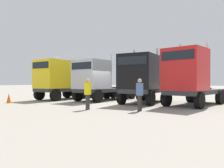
{
  "coord_description": "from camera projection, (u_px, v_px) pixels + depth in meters",
  "views": [
    {
      "loc": [
        7.49,
        -15.38,
        1.6
      ],
      "look_at": [
        -1.11,
        2.16,
        1.45
      ],
      "focal_mm": 35.78,
      "sensor_mm": 36.0,
      "label": 1
    }
  ],
  "objects": [
    {
      "name": "ground",
      "position": [
        113.0,
        103.0,
        17.12
      ],
      "size": [
        200.0,
        200.0,
        0.0
      ],
      "primitive_type": "plane",
      "color": "gray"
    },
    {
      "name": "visitor_with_camera",
      "position": [
        140.0,
        92.0,
        12.28
      ],
      "size": [
        0.41,
        0.44,
        1.8
      ],
      "rotation": [
        0.0,
        0.0,
        3.16
      ],
      "color": "#2E2E2E",
      "rests_on": "ground"
    },
    {
      "name": "semi_truck_black",
      "position": [
        142.0,
        78.0,
        16.64
      ],
      "size": [
        2.76,
        6.11,
        4.2
      ],
      "rotation": [
        0.0,
        0.0,
        -1.61
      ],
      "color": "#333338",
      "rests_on": "ground"
    },
    {
      "name": "semi_truck_yellow",
      "position": [
        57.0,
        79.0,
        20.4
      ],
      "size": [
        3.41,
        6.04,
        4.18
      ],
      "rotation": [
        0.0,
        0.0,
        -1.73
      ],
      "color": "#333338",
      "rests_on": "ground"
    },
    {
      "name": "visitor_in_hivis",
      "position": [
        88.0,
        92.0,
        12.96
      ],
      "size": [
        0.49,
        0.49,
        1.82
      ],
      "rotation": [
        0.0,
        0.0,
        3.41
      ],
      "color": "#2F2F2F",
      "rests_on": "ground"
    },
    {
      "name": "semi_truck_silver",
      "position": [
        97.0,
        80.0,
        19.07
      ],
      "size": [
        3.64,
        6.59,
        4.03
      ],
      "rotation": [
        0.0,
        0.0,
        -1.76
      ],
      "color": "#333338",
      "rests_on": "ground"
    },
    {
      "name": "semi_truck_red",
      "position": [
        189.0,
        77.0,
        14.94
      ],
      "size": [
        4.11,
        6.69,
        4.37
      ],
      "rotation": [
        0.0,
        0.0,
        -1.85
      ],
      "color": "#333338",
      "rests_on": "ground"
    },
    {
      "name": "traffic_cone_near",
      "position": [
        9.0,
        98.0,
        17.16
      ],
      "size": [
        0.36,
        0.36,
        0.75
      ],
      "primitive_type": "cone",
      "color": "#F2590C",
      "rests_on": "ground"
    }
  ]
}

